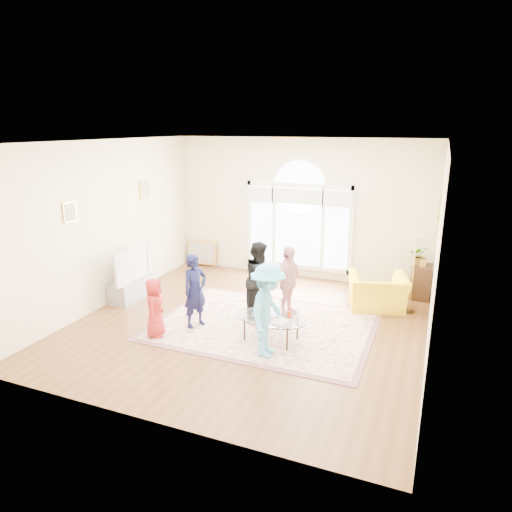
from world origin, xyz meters
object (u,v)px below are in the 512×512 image
at_px(area_rug, 264,326).
at_px(tv_console, 131,289).
at_px(coffee_table, 271,318).
at_px(armchair, 377,292).
at_px(television, 129,263).

relative_size(area_rug, tv_console, 3.60).
distance_m(coffee_table, armchair, 2.52).
relative_size(tv_console, coffee_table, 0.80).
bearing_deg(television, area_rug, -4.79).
relative_size(tv_console, television, 0.86).
bearing_deg(armchair, area_rug, 26.40).
relative_size(area_rug, armchair, 3.39).
height_order(area_rug, coffee_table, coffee_table).
xyz_separation_m(area_rug, television, (-3.02, 0.25, 0.75)).
bearing_deg(area_rug, armchair, 41.96).
height_order(coffee_table, armchair, armchair).
bearing_deg(tv_console, television, 0.00).
bearing_deg(area_rug, television, 175.21).
height_order(tv_console, coffee_table, coffee_table).
distance_m(area_rug, coffee_table, 0.70).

